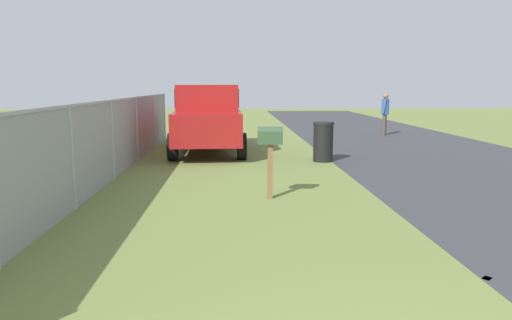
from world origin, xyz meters
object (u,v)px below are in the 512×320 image
object	(u,v)px
mailbox	(270,142)
pickup_truck	(208,117)
pedestrian	(385,111)
trash_bin	(323,142)

from	to	relation	value
mailbox	pickup_truck	world-z (taller)	pickup_truck
pickup_truck	mailbox	bearing A→B (deg)	11.98
mailbox	pedestrian	xyz separation A→B (m)	(10.65, -5.64, -0.04)
mailbox	pedestrian	size ratio (longest dim) A/B	0.76
trash_bin	pickup_truck	bearing A→B (deg)	60.30
pickup_truck	trash_bin	xyz separation A→B (m)	(-1.85, -3.24, -0.55)
mailbox	trash_bin	bearing A→B (deg)	-18.38
pickup_truck	trash_bin	size ratio (longest dim) A/B	4.64
mailbox	pickup_truck	bearing A→B (deg)	18.60
trash_bin	pedestrian	distance (m)	7.58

